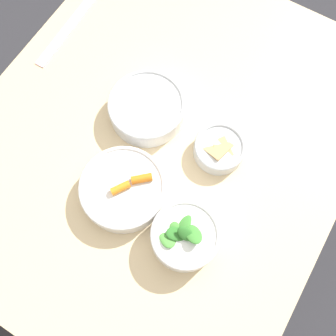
# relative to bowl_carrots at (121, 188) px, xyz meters

# --- Properties ---
(ground_plane) EXTENTS (10.00, 10.00, 0.00)m
(ground_plane) POSITION_rel_bowl_carrots_xyz_m (0.17, -0.00, -0.79)
(ground_plane) COLOR #2D2D33
(dining_table) EXTENTS (1.11, 0.92, 0.77)m
(dining_table) POSITION_rel_bowl_carrots_xyz_m (0.17, -0.00, -0.15)
(dining_table) COLOR beige
(dining_table) RESTS_ON ground_plane
(bowl_carrots) EXTENTS (0.20, 0.20, 0.06)m
(bowl_carrots) POSITION_rel_bowl_carrots_xyz_m (0.00, 0.00, 0.00)
(bowl_carrots) COLOR white
(bowl_carrots) RESTS_ON dining_table
(bowl_greens) EXTENTS (0.15, 0.15, 0.09)m
(bowl_greens) POSITION_rel_bowl_carrots_xyz_m (-0.02, -0.18, 0.01)
(bowl_greens) COLOR white
(bowl_greens) RESTS_ON dining_table
(bowl_beans_hotdog) EXTENTS (0.19, 0.19, 0.06)m
(bowl_beans_hotdog) POSITION_rel_bowl_carrots_xyz_m (0.21, 0.06, -0.00)
(bowl_beans_hotdog) COLOR silver
(bowl_beans_hotdog) RESTS_ON dining_table
(bowl_cookies) EXTENTS (0.12, 0.12, 0.05)m
(bowl_cookies) POSITION_rel_bowl_carrots_xyz_m (0.21, -0.15, -0.01)
(bowl_cookies) COLOR silver
(bowl_cookies) RESTS_ON dining_table
(ruler) EXTENTS (0.29, 0.04, 0.00)m
(ruler) POSITION_rel_bowl_carrots_xyz_m (0.32, 0.39, -0.03)
(ruler) COLOR #EFB7C6
(ruler) RESTS_ON dining_table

